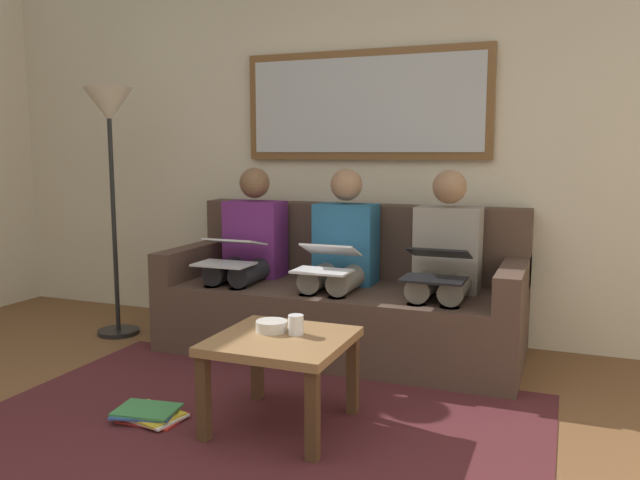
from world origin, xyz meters
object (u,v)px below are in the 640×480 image
at_px(cup, 296,325).
at_px(standing_lamp, 110,132).
at_px(person_right, 248,250).
at_px(laptop_black, 437,264).
at_px(laptop_white, 327,259).
at_px(person_middle, 341,255).
at_px(person_left, 444,262).
at_px(laptop_silver, 230,251).
at_px(magazine_stack, 150,414).
at_px(bowl, 272,326).
at_px(framed_mirror, 364,105).
at_px(coffee_table, 281,351).
at_px(couch, 344,300).

distance_m(cup, standing_lamp, 2.14).
xyz_separation_m(cup, person_right, (0.81, -1.09, 0.14)).
height_order(laptop_black, laptop_white, laptop_black).
height_order(laptop_black, person_middle, person_middle).
bearing_deg(person_left, person_right, 0.00).
bearing_deg(laptop_silver, magazine_stack, 98.62).
relative_size(bowl, laptop_white, 0.42).
bearing_deg(bowl, laptop_silver, -50.83).
bearing_deg(laptop_black, bowl, 55.42).
bearing_deg(framed_mirror, coffee_table, 94.55).
height_order(couch, person_middle, person_middle).
bearing_deg(person_right, laptop_black, 169.68).
relative_size(framed_mirror, person_left, 1.48).
bearing_deg(laptop_black, laptop_silver, 0.35).
distance_m(framed_mirror, person_right, 1.23).
xyz_separation_m(couch, standing_lamp, (1.55, 0.27, 1.06)).
bearing_deg(couch, standing_lamp, 9.80).
height_order(person_left, laptop_black, person_left).
height_order(coffee_table, person_left, person_left).
xyz_separation_m(framed_mirror, person_left, (-0.64, 0.46, -0.94)).
xyz_separation_m(bowl, person_middle, (0.05, -1.09, 0.16)).
distance_m(coffee_table, laptop_silver, 1.22).
height_order(coffee_table, bowl, bowl).
distance_m(laptop_silver, magazine_stack, 1.24).
bearing_deg(laptop_black, cup, 61.60).
bearing_deg(laptop_black, person_right, -10.32).
distance_m(laptop_silver, standing_lamp, 1.17).
height_order(bowl, laptop_silver, laptop_silver).
height_order(framed_mirror, person_left, framed_mirror).
height_order(framed_mirror, bowl, framed_mirror).
height_order(framed_mirror, magazine_stack, framed_mirror).
height_order(couch, cup, couch).
height_order(laptop_silver, magazine_stack, laptop_silver).
height_order(couch, laptop_white, couch).
bearing_deg(person_middle, magazine_stack, 69.94).
distance_m(laptop_black, standing_lamp, 2.31).
bearing_deg(laptop_white, person_left, -159.50).
distance_m(person_left, person_middle, 0.64).
distance_m(person_left, laptop_silver, 1.30).
height_order(framed_mirror, laptop_black, framed_mirror).
bearing_deg(person_middle, framed_mirror, -90.00).
bearing_deg(person_middle, laptop_silver, 20.64).
height_order(framed_mirror, person_middle, framed_mirror).
xyz_separation_m(person_right, magazine_stack, (-0.16, 1.31, -0.58)).
bearing_deg(person_middle, person_left, 180.00).
bearing_deg(laptop_white, standing_lamp, -1.49).
relative_size(person_middle, standing_lamp, 0.69).
height_order(coffee_table, laptop_black, laptop_black).
height_order(person_left, laptop_white, person_left).
bearing_deg(person_left, laptop_black, 90.00).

